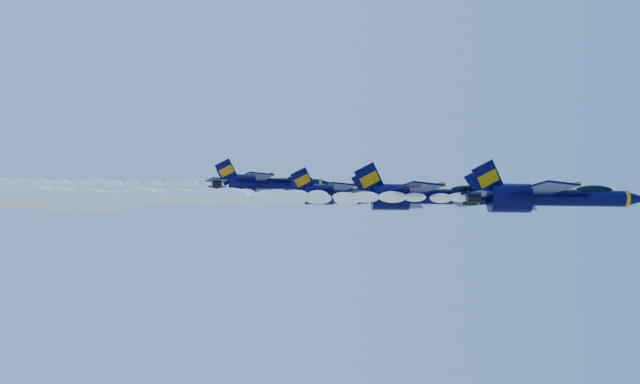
{
  "coord_description": "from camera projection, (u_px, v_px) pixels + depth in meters",
  "views": [
    {
      "loc": [
        -8.4,
        -89.29,
        133.9
      ],
      "look_at": [
        -3.38,
        -0.08,
        152.15
      ],
      "focal_mm": 45.0,
      "sensor_mm": 36.0,
      "label": 1
    }
  ],
  "objects": [
    {
      "name": "jet_lead",
      "position": [
        547.0,
        197.0,
        82.41
      ],
      "size": [
        19.56,
        16.04,
        7.27
      ],
      "color": "#060534"
    },
    {
      "name": "smoke_trail_jet_second",
      "position": [
        125.0,
        197.0,
        83.6
      ],
      "size": [
        47.31,
        2.33,
        2.1
      ],
      "primitive_type": "ellipsoid",
      "color": "white"
    },
    {
      "name": "smoke_trail_jet_fourth",
      "position": [
        27.0,
        184.0,
        101.85
      ],
      "size": [
        47.31,
        2.06,
        1.85
      ],
      "primitive_type": "ellipsoid",
      "color": "white"
    },
    {
      "name": "jet_third",
      "position": [
        346.0,
        194.0,
        95.06
      ],
      "size": [
        15.93,
        13.07,
        5.92
      ],
      "color": "#060534"
    },
    {
      "name": "smoke_trail_jet_third",
      "position": [
        85.0,
        195.0,
        93.29
      ],
      "size": [
        47.31,
        2.03,
        1.83
      ],
      "primitive_type": "ellipsoid",
      "color": "white"
    },
    {
      "name": "jet_fourth",
      "position": [
        267.0,
        183.0,
        103.62
      ],
      "size": [
        16.16,
        13.26,
        6.01
      ],
      "color": "#060534"
    },
    {
      "name": "jet_second",
      "position": [
        424.0,
        196.0,
        85.43
      ],
      "size": [
        18.29,
        15.0,
        6.8
      ],
      "color": "#060534"
    },
    {
      "name": "smoke_trail_jet_lead",
      "position": [
        234.0,
        199.0,
        80.55
      ],
      "size": [
        47.31,
        2.49,
        2.24
      ],
      "primitive_type": "ellipsoid",
      "color": "white"
    }
  ]
}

